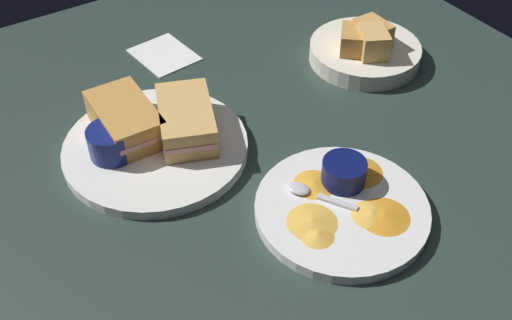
{
  "coord_description": "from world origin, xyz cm",
  "views": [
    {
      "loc": [
        55.64,
        -37.54,
        60.15
      ],
      "look_at": [
        4.4,
        -4.02,
        3.0
      ],
      "focal_mm": 42.88,
      "sensor_mm": 36.0,
      "label": 1
    }
  ],
  "objects": [
    {
      "name": "ground_plane",
      "position": [
        0.0,
        0.0,
        -1.5
      ],
      "size": [
        110.0,
        110.0,
        3.0
      ],
      "primitive_type": "cube",
      "color": "#283833"
    },
    {
      "name": "spoon_by_dark_ramekin",
      "position": [
        -8.47,
        -14.09,
        1.96
      ],
      "size": [
        2.61,
        9.96,
        0.8
      ],
      "color": "silver",
      "rests_on": "plate_sandwich_main"
    },
    {
      "name": "ramekin_light_gravy",
      "position": [
        13.1,
        4.33,
        3.45
      ],
      "size": [
        6.01,
        6.01,
        3.42
      ],
      "color": "#0C144C",
      "rests_on": "plate_chips_companion"
    },
    {
      "name": "ramekin_dark_sauce",
      "position": [
        -9.08,
        -19.39,
        3.91
      ],
      "size": [
        6.55,
        6.55,
        4.32
      ],
      "color": "navy",
      "rests_on": "plate_sandwich_main"
    },
    {
      "name": "plate_chips_companion",
      "position": [
        16.53,
        1.47,
        0.8
      ],
      "size": [
        22.88,
        22.88,
        1.6
      ],
      "primitive_type": "cylinder",
      "color": "white",
      "rests_on": "ground_plane"
    },
    {
      "name": "plate_sandwich_main",
      "position": [
        -7.74,
        -13.5,
        0.8
      ],
      "size": [
        26.83,
        26.83,
        1.6
      ],
      "primitive_type": "cylinder",
      "color": "white",
      "rests_on": "ground_plane"
    },
    {
      "name": "paper_napkin_folded",
      "position": [
        -29.99,
        -0.97,
        0.2
      ],
      "size": [
        11.88,
        10.1,
        0.4
      ],
      "primitive_type": "cube",
      "rotation": [
        0.0,
        0.0,
        0.1
      ],
      "color": "white",
      "rests_on": "ground_plane"
    },
    {
      "name": "sandwich_half_far",
      "position": [
        -12.32,
        -15.75,
        4.0
      ],
      "size": [
        13.47,
        8.0,
        4.8
      ],
      "color": "#C68C42",
      "rests_on": "plate_sandwich_main"
    },
    {
      "name": "spoon_by_gravy_ramekin",
      "position": [
        12.37,
        -1.07,
        1.96
      ],
      "size": [
        9.19,
        6.4,
        0.8
      ],
      "color": "silver",
      "rests_on": "plate_chips_companion"
    },
    {
      "name": "bread_basket_rear",
      "position": [
        -9.32,
        27.44,
        2.31
      ],
      "size": [
        19.13,
        19.13,
        7.38
      ],
      "color": "silver",
      "rests_on": "ground_plane"
    },
    {
      "name": "plantain_chip_scatter",
      "position": [
        16.69,
        1.96,
        1.9
      ],
      "size": [
        17.1,
        20.02,
        0.6
      ],
      "color": "orange",
      "rests_on": "plate_chips_companion"
    },
    {
      "name": "sandwich_half_near",
      "position": [
        -7.4,
        -8.42,
        4.0
      ],
      "size": [
        14.91,
        11.89,
        4.8
      ],
      "color": "tan",
      "rests_on": "plate_sandwich_main"
    }
  ]
}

